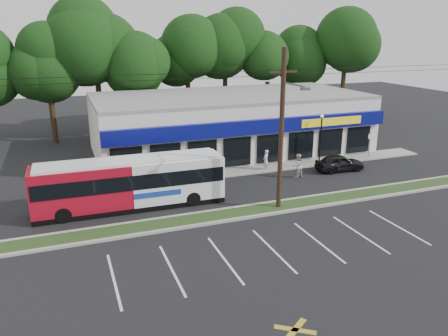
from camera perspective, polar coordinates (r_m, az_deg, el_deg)
ground at (r=26.39m, az=2.28°, el=-6.89°), size 120.00×120.00×0.00m
grass_strip at (r=27.21m, az=1.46°, el=-5.97°), size 40.00×1.60×0.12m
curb_south at (r=26.49m, az=2.15°, el=-6.63°), size 40.00×0.25×0.14m
curb_north at (r=27.93m, az=0.80°, el=-5.31°), size 40.00×0.25×0.14m
sidewalk at (r=35.98m, az=4.05°, el=-0.14°), size 32.00×2.20×0.10m
strip_mall at (r=41.69m, az=0.78°, el=6.02°), size 25.00×12.55×5.30m
utility_pole at (r=26.69m, az=7.28°, el=5.50°), size 50.00×2.77×10.00m
lamp_post at (r=37.97m, az=12.55°, el=4.51°), size 0.30×0.30×4.25m
sign_post at (r=40.95m, az=18.51°, el=3.34°), size 0.45×0.10×2.23m
tree_line at (r=50.04m, az=-5.21°, el=14.50°), size 46.76×6.76×11.83m
metrobus at (r=28.39m, az=-12.11°, el=-1.81°), size 11.99×2.77×3.21m
car_dark at (r=36.66m, az=14.86°, el=0.67°), size 4.07×1.84×1.36m
pedestrian_a at (r=35.61m, az=5.48°, el=1.02°), size 0.75×0.72×1.74m
pedestrian_b at (r=34.17m, az=9.59°, el=0.28°), size 0.99×0.81×1.89m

